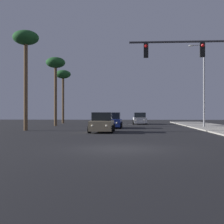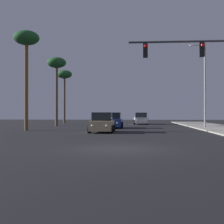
{
  "view_description": "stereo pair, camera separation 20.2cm",
  "coord_description": "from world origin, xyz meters",
  "px_view_note": "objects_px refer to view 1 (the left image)",
  "views": [
    {
      "loc": [
        0.57,
        -14.28,
        1.64
      ],
      "look_at": [
        -1.09,
        10.82,
        1.71
      ],
      "focal_mm": 50.0,
      "sensor_mm": 36.0,
      "label": 1
    },
    {
      "loc": [
        0.77,
        -14.27,
        1.64
      ],
      "look_at": [
        -1.09,
        10.82,
        1.71
      ],
      "focal_mm": 50.0,
      "sensor_mm": 36.0,
      "label": 2
    }
  ],
  "objects_px": {
    "car_white": "(140,119)",
    "traffic_light_mast": "(209,65)",
    "car_blue": "(113,121)",
    "palm_tree_far": "(63,77)",
    "street_lamp": "(203,81)",
    "palm_tree_mid": "(56,66)",
    "car_tan": "(102,123)",
    "palm_tree_near": "(26,44)"
  },
  "relations": [
    {
      "from": "car_white",
      "to": "palm_tree_mid",
      "type": "xyz_separation_m",
      "value": [
        -10.62,
        -6.87,
        6.69
      ]
    },
    {
      "from": "street_lamp",
      "to": "car_blue",
      "type": "bearing_deg",
      "value": -176.16
    },
    {
      "from": "street_lamp",
      "to": "palm_tree_near",
      "type": "distance_m",
      "value": 18.69
    },
    {
      "from": "street_lamp",
      "to": "car_tan",
      "type": "bearing_deg",
      "value": -142.08
    },
    {
      "from": "car_tan",
      "to": "palm_tree_near",
      "type": "height_order",
      "value": "palm_tree_near"
    },
    {
      "from": "car_blue",
      "to": "palm_tree_far",
      "type": "xyz_separation_m",
      "value": [
        -8.74,
        14.72,
        6.49
      ]
    },
    {
      "from": "street_lamp",
      "to": "palm_tree_mid",
      "type": "xyz_separation_m",
      "value": [
        -17.17,
        4.07,
        2.33
      ]
    },
    {
      "from": "car_white",
      "to": "traffic_light_mast",
      "type": "xyz_separation_m",
      "value": [
        3.87,
        -24.89,
        3.96
      ]
    },
    {
      "from": "car_white",
      "to": "palm_tree_mid",
      "type": "height_order",
      "value": "palm_tree_mid"
    },
    {
      "from": "car_blue",
      "to": "car_white",
      "type": "bearing_deg",
      "value": -105.61
    },
    {
      "from": "car_tan",
      "to": "palm_tree_mid",
      "type": "bearing_deg",
      "value": -59.99
    },
    {
      "from": "car_tan",
      "to": "palm_tree_far",
      "type": "relative_size",
      "value": 0.52
    },
    {
      "from": "traffic_light_mast",
      "to": "car_blue",
      "type": "bearing_deg",
      "value": 117.96
    },
    {
      "from": "traffic_light_mast",
      "to": "palm_tree_near",
      "type": "relative_size",
      "value": 0.79
    },
    {
      "from": "car_white",
      "to": "palm_tree_far",
      "type": "bearing_deg",
      "value": -16.89
    },
    {
      "from": "car_white",
      "to": "street_lamp",
      "type": "bearing_deg",
      "value": 118.73
    },
    {
      "from": "car_tan",
      "to": "palm_tree_mid",
      "type": "height_order",
      "value": "palm_tree_mid"
    },
    {
      "from": "car_blue",
      "to": "palm_tree_far",
      "type": "relative_size",
      "value": 0.52
    },
    {
      "from": "car_white",
      "to": "car_tan",
      "type": "xyz_separation_m",
      "value": [
        -3.61,
        -18.85,
        0.0
      ]
    },
    {
      "from": "car_blue",
      "to": "palm_tree_mid",
      "type": "relative_size",
      "value": 0.5
    },
    {
      "from": "traffic_light_mast",
      "to": "palm_tree_mid",
      "type": "relative_size",
      "value": 0.85
    },
    {
      "from": "car_blue",
      "to": "palm_tree_far",
      "type": "bearing_deg",
      "value": -59.52
    },
    {
      "from": "car_white",
      "to": "palm_tree_near",
      "type": "height_order",
      "value": "palm_tree_near"
    },
    {
      "from": "car_blue",
      "to": "palm_tree_near",
      "type": "distance_m",
      "value": 11.88
    },
    {
      "from": "car_white",
      "to": "palm_tree_far",
      "type": "xyz_separation_m",
      "value": [
        -11.93,
        3.13,
        6.49
      ]
    },
    {
      "from": "palm_tree_far",
      "to": "car_tan",
      "type": "bearing_deg",
      "value": -69.28
    },
    {
      "from": "traffic_light_mast",
      "to": "palm_tree_near",
      "type": "height_order",
      "value": "palm_tree_near"
    },
    {
      "from": "car_white",
      "to": "palm_tree_far",
      "type": "distance_m",
      "value": 13.94
    },
    {
      "from": "palm_tree_far",
      "to": "palm_tree_near",
      "type": "bearing_deg",
      "value": -87.12
    },
    {
      "from": "traffic_light_mast",
      "to": "street_lamp",
      "type": "relative_size",
      "value": 0.81
    },
    {
      "from": "car_white",
      "to": "traffic_light_mast",
      "type": "bearing_deg",
      "value": 96.66
    },
    {
      "from": "traffic_light_mast",
      "to": "palm_tree_near",
      "type": "xyz_separation_m",
      "value": [
        -14.79,
        8.02,
        3.35
      ]
    },
    {
      "from": "car_white",
      "to": "palm_tree_near",
      "type": "relative_size",
      "value": 0.47
    },
    {
      "from": "car_blue",
      "to": "traffic_light_mast",
      "type": "bearing_deg",
      "value": 117.75
    },
    {
      "from": "car_blue",
      "to": "palm_tree_far",
      "type": "distance_m",
      "value": 18.31
    },
    {
      "from": "palm_tree_far",
      "to": "palm_tree_mid",
      "type": "xyz_separation_m",
      "value": [
        1.31,
        -10.0,
        0.19
      ]
    },
    {
      "from": "car_white",
      "to": "street_lamp",
      "type": "xyz_separation_m",
      "value": [
        6.55,
        -10.94,
        4.36
      ]
    },
    {
      "from": "car_blue",
      "to": "street_lamp",
      "type": "xyz_separation_m",
      "value": [
        9.74,
        0.65,
        4.36
      ]
    },
    {
      "from": "car_tan",
      "to": "traffic_light_mast",
      "type": "height_order",
      "value": "traffic_light_mast"
    },
    {
      "from": "traffic_light_mast",
      "to": "palm_tree_mid",
      "type": "xyz_separation_m",
      "value": [
        -14.49,
        18.02,
        2.72
      ]
    },
    {
      "from": "traffic_light_mast",
      "to": "street_lamp",
      "type": "xyz_separation_m",
      "value": [
        2.68,
        13.96,
        0.39
      ]
    },
    {
      "from": "street_lamp",
      "to": "palm_tree_mid",
      "type": "distance_m",
      "value": 17.8
    }
  ]
}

